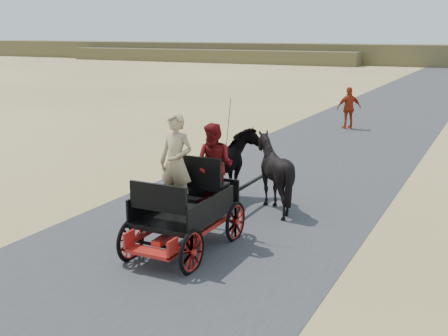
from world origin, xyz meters
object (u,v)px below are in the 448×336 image
at_px(horse_left, 230,167).
at_px(horse_right, 274,172).
at_px(pedestrian, 349,108).
at_px(carriage, 185,231).

xyz_separation_m(horse_left, horse_right, (1.10, 0.00, 0.00)).
xyz_separation_m(horse_right, pedestrian, (-1.19, 11.42, 0.01)).
bearing_deg(pedestrian, horse_right, 61.95).
bearing_deg(carriage, horse_right, 79.61).
bearing_deg(carriage, horse_left, 100.39).
xyz_separation_m(horse_left, pedestrian, (-0.09, 11.42, 0.02)).
relative_size(carriage, horse_left, 1.20).
height_order(carriage, pedestrian, pedestrian).
height_order(horse_left, pedestrian, pedestrian).
bearing_deg(horse_right, carriage, 79.61).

